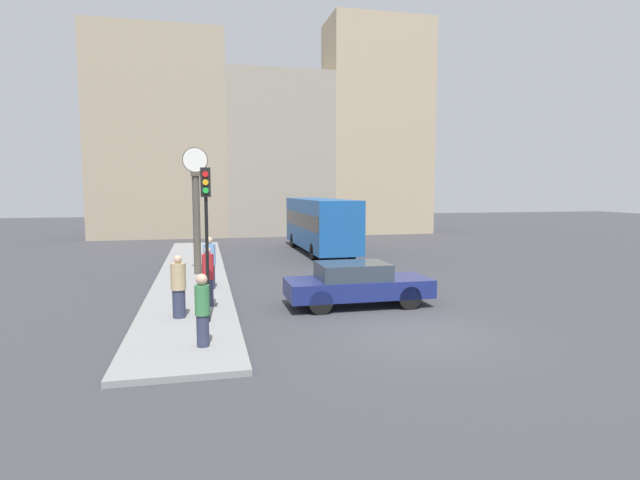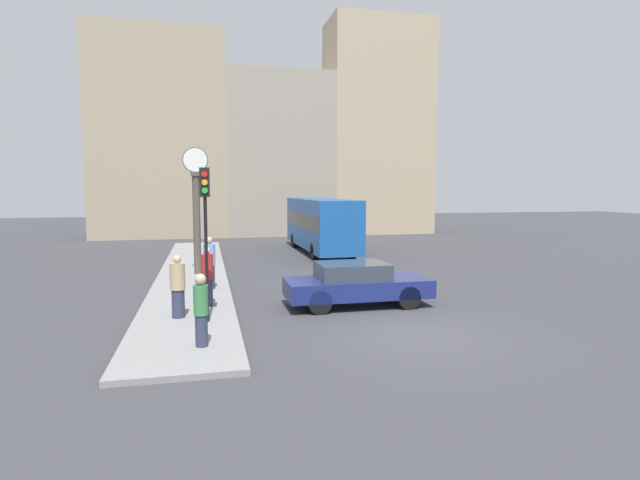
{
  "view_description": "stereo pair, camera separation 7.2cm",
  "coord_description": "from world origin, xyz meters",
  "px_view_note": "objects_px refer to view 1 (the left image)",
  "views": [
    {
      "loc": [
        -5.19,
        -11.51,
        3.65
      ],
      "look_at": [
        -0.61,
        8.08,
        1.62
      ],
      "focal_mm": 28.0,
      "sensor_mm": 36.0,
      "label": 1
    },
    {
      "loc": [
        -5.12,
        -11.53,
        3.65
      ],
      "look_at": [
        -0.61,
        8.08,
        1.62
      ],
      "focal_mm": 28.0,
      "sensor_mm": 36.0,
      "label": 2
    }
  ],
  "objects_px": {
    "bus_distant": "(320,222)",
    "traffic_light_near": "(206,213)",
    "street_clock": "(196,210)",
    "pedestrian_blue_stripe": "(210,263)",
    "pedestrian_green_hoodie": "(202,310)",
    "pedestrian_tan_coat": "(179,287)",
    "sedan_car": "(357,284)",
    "pedestrian_red_top": "(208,277)"
  },
  "relations": [
    {
      "from": "bus_distant",
      "to": "traffic_light_near",
      "type": "distance_m",
      "value": 16.05
    },
    {
      "from": "street_clock",
      "to": "pedestrian_blue_stripe",
      "type": "relative_size",
      "value": 2.82
    },
    {
      "from": "pedestrian_green_hoodie",
      "to": "pedestrian_blue_stripe",
      "type": "height_order",
      "value": "pedestrian_blue_stripe"
    },
    {
      "from": "traffic_light_near",
      "to": "pedestrian_tan_coat",
      "type": "height_order",
      "value": "traffic_light_near"
    },
    {
      "from": "sedan_car",
      "to": "pedestrian_red_top",
      "type": "height_order",
      "value": "pedestrian_red_top"
    },
    {
      "from": "pedestrian_blue_stripe",
      "to": "street_clock",
      "type": "bearing_deg",
      "value": 97.8
    },
    {
      "from": "pedestrian_red_top",
      "to": "pedestrian_tan_coat",
      "type": "bearing_deg",
      "value": -123.22
    },
    {
      "from": "pedestrian_green_hoodie",
      "to": "pedestrian_red_top",
      "type": "xyz_separation_m",
      "value": [
        0.16,
        3.99,
        0.05
      ]
    },
    {
      "from": "street_clock",
      "to": "pedestrian_blue_stripe",
      "type": "height_order",
      "value": "street_clock"
    },
    {
      "from": "sedan_car",
      "to": "pedestrian_red_top",
      "type": "xyz_separation_m",
      "value": [
        -4.55,
        0.47,
        0.32
      ]
    },
    {
      "from": "sedan_car",
      "to": "pedestrian_blue_stripe",
      "type": "bearing_deg",
      "value": 144.71
    },
    {
      "from": "pedestrian_tan_coat",
      "to": "pedestrian_blue_stripe",
      "type": "xyz_separation_m",
      "value": [
        0.88,
        3.93,
        0.07
      ]
    },
    {
      "from": "pedestrian_green_hoodie",
      "to": "pedestrian_red_top",
      "type": "distance_m",
      "value": 3.99
    },
    {
      "from": "pedestrian_blue_stripe",
      "to": "bus_distant",
      "type": "bearing_deg",
      "value": 57.63
    },
    {
      "from": "pedestrian_red_top",
      "to": "traffic_light_near",
      "type": "bearing_deg",
      "value": -90.64
    },
    {
      "from": "pedestrian_tan_coat",
      "to": "pedestrian_red_top",
      "type": "relative_size",
      "value": 0.97
    },
    {
      "from": "pedestrian_red_top",
      "to": "pedestrian_blue_stripe",
      "type": "distance_m",
      "value": 2.7
    },
    {
      "from": "sedan_car",
      "to": "traffic_light_near",
      "type": "bearing_deg",
      "value": -163.03
    },
    {
      "from": "sedan_car",
      "to": "street_clock",
      "type": "relative_size",
      "value": 0.86
    },
    {
      "from": "pedestrian_red_top",
      "to": "pedestrian_blue_stripe",
      "type": "relative_size",
      "value": 0.96
    },
    {
      "from": "pedestrian_blue_stripe",
      "to": "traffic_light_near",
      "type": "bearing_deg",
      "value": -91.24
    },
    {
      "from": "traffic_light_near",
      "to": "pedestrian_blue_stripe",
      "type": "xyz_separation_m",
      "value": [
        0.1,
        4.56,
        -1.99
      ]
    },
    {
      "from": "traffic_light_near",
      "to": "pedestrian_red_top",
      "type": "xyz_separation_m",
      "value": [
        0.02,
        1.86,
        -2.01
      ]
    },
    {
      "from": "pedestrian_green_hoodie",
      "to": "pedestrian_tan_coat",
      "type": "distance_m",
      "value": 2.83
    },
    {
      "from": "traffic_light_near",
      "to": "street_clock",
      "type": "relative_size",
      "value": 0.78
    },
    {
      "from": "traffic_light_near",
      "to": "pedestrian_blue_stripe",
      "type": "distance_m",
      "value": 4.98
    },
    {
      "from": "sedan_car",
      "to": "pedestrian_green_hoodie",
      "type": "relative_size",
      "value": 2.73
    },
    {
      "from": "sedan_car",
      "to": "street_clock",
      "type": "distance_m",
      "value": 8.42
    },
    {
      "from": "sedan_car",
      "to": "pedestrian_blue_stripe",
      "type": "distance_m",
      "value": 5.49
    },
    {
      "from": "sedan_car",
      "to": "pedestrian_tan_coat",
      "type": "relative_size",
      "value": 2.61
    },
    {
      "from": "street_clock",
      "to": "pedestrian_red_top",
      "type": "bearing_deg",
      "value": -86.41
    },
    {
      "from": "pedestrian_green_hoodie",
      "to": "bus_distant",
      "type": "bearing_deg",
      "value": 68.43
    },
    {
      "from": "traffic_light_near",
      "to": "street_clock",
      "type": "xyz_separation_m",
      "value": [
        -0.36,
        7.89,
        -0.24
      ]
    },
    {
      "from": "pedestrian_red_top",
      "to": "street_clock",
      "type": "bearing_deg",
      "value": 93.59
    },
    {
      "from": "pedestrian_green_hoodie",
      "to": "pedestrian_blue_stripe",
      "type": "bearing_deg",
      "value": 87.93
    },
    {
      "from": "traffic_light_near",
      "to": "pedestrian_red_top",
      "type": "relative_size",
      "value": 2.28
    },
    {
      "from": "street_clock",
      "to": "pedestrian_green_hoodie",
      "type": "height_order",
      "value": "street_clock"
    },
    {
      "from": "sedan_car",
      "to": "traffic_light_near",
      "type": "xyz_separation_m",
      "value": [
        -4.57,
        -1.39,
        2.33
      ]
    },
    {
      "from": "street_clock",
      "to": "traffic_light_near",
      "type": "bearing_deg",
      "value": -87.41
    },
    {
      "from": "pedestrian_tan_coat",
      "to": "pedestrian_red_top",
      "type": "height_order",
      "value": "pedestrian_red_top"
    },
    {
      "from": "street_clock",
      "to": "sedan_car",
      "type": "bearing_deg",
      "value": -52.82
    },
    {
      "from": "bus_distant",
      "to": "street_clock",
      "type": "distance_m",
      "value": 9.65
    }
  ]
}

